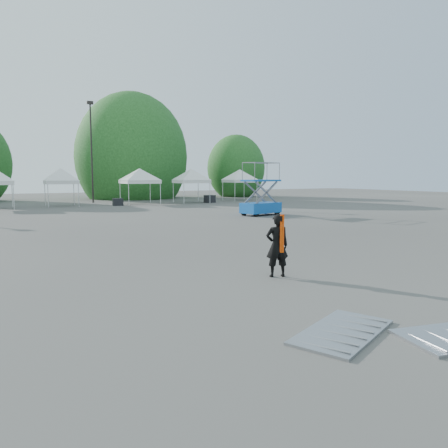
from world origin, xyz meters
name	(u,v)px	position (x,y,z in m)	size (l,w,h in m)	color
ground	(205,261)	(0.00, 0.00, 0.00)	(120.00, 120.00, 0.00)	#474442
light_pole_east	(91,146)	(3.00, 32.00, 5.52)	(0.60, 0.25, 9.80)	black
tree_mid_e	(132,157)	(9.00, 39.00, 4.84)	(5.12, 5.12, 7.79)	#382314
tree_far_e	(236,168)	(22.00, 37.00, 3.63)	(3.84, 3.84, 5.84)	#382314
tent_e	(61,171)	(-0.41, 28.35, 3.06)	(3.76, 3.76, 3.88)	silver
tent_f	(140,171)	(6.47, 27.76, 3.06)	(4.49, 4.49, 3.88)	silver
tent_g	(191,172)	(11.62, 27.56, 3.06)	(4.16, 4.16, 3.88)	silver
tent_h	(240,172)	(17.92, 28.96, 3.06)	(4.11, 4.11, 3.88)	silver
man	(277,245)	(0.79, -2.76, 0.83)	(0.70, 0.56, 1.66)	black
scissor_lift	(261,189)	(10.17, 12.65, 1.78)	(2.97, 1.98, 3.52)	#0B4398
barrier_left	(342,331)	(-0.62, -6.71, 0.03)	(2.37, 1.85, 0.07)	#929499
crate_mid	(118,202)	(4.08, 26.64, 0.33)	(0.84, 0.65, 0.65)	black
crate_east	(210,199)	(13.19, 26.67, 0.37)	(0.96, 0.74, 0.74)	black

